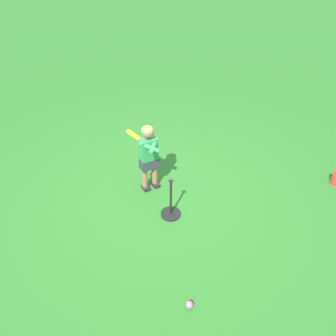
# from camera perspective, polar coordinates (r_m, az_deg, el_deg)

# --- Properties ---
(ground_plane) EXTENTS (40.00, 40.00, 0.00)m
(ground_plane) POSITION_cam_1_polar(r_m,az_deg,el_deg) (4.98, -0.96, -4.56)
(ground_plane) COLOR #2D7528
(child_batter) EXTENTS (0.35, 0.60, 1.08)m
(child_batter) POSITION_cam_1_polar(r_m,az_deg,el_deg) (4.71, -3.48, 2.73)
(child_batter) COLOR #232328
(child_batter) RESTS_ON ground
(play_ball_near_batter) EXTENTS (0.08, 0.08, 0.08)m
(play_ball_near_batter) POSITION_cam_1_polar(r_m,az_deg,el_deg) (3.80, 3.76, -22.73)
(play_ball_near_batter) COLOR pink
(play_ball_near_batter) RESTS_ON ground
(batting_tee) EXTENTS (0.28, 0.28, 0.62)m
(batting_tee) POSITION_cam_1_polar(r_m,az_deg,el_deg) (4.59, 0.48, -7.23)
(batting_tee) COLOR black
(batting_tee) RESTS_ON ground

